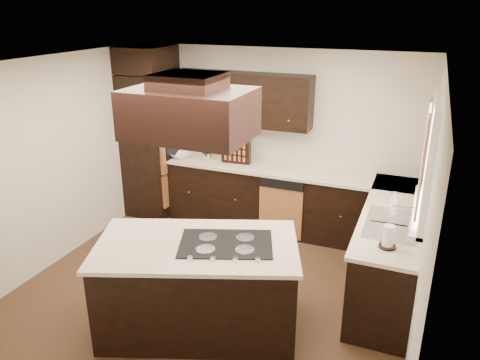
# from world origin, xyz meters

# --- Properties ---
(floor) EXTENTS (4.20, 4.20, 0.02)m
(floor) POSITION_xyz_m (0.00, 0.00, -0.01)
(floor) COLOR brown
(floor) RESTS_ON ground
(ceiling) EXTENTS (4.20, 4.20, 0.02)m
(ceiling) POSITION_xyz_m (0.00, 0.00, 2.51)
(ceiling) COLOR white
(ceiling) RESTS_ON ground
(wall_back) EXTENTS (4.20, 0.02, 2.50)m
(wall_back) POSITION_xyz_m (0.00, 2.11, 1.25)
(wall_back) COLOR beige
(wall_back) RESTS_ON ground
(wall_front) EXTENTS (4.20, 0.02, 2.50)m
(wall_front) POSITION_xyz_m (0.00, -2.11, 1.25)
(wall_front) COLOR beige
(wall_front) RESTS_ON ground
(wall_left) EXTENTS (0.02, 4.20, 2.50)m
(wall_left) POSITION_xyz_m (-2.11, 0.00, 1.25)
(wall_left) COLOR beige
(wall_left) RESTS_ON ground
(wall_right) EXTENTS (0.02, 4.20, 2.50)m
(wall_right) POSITION_xyz_m (2.11, 0.00, 1.25)
(wall_right) COLOR beige
(wall_right) RESTS_ON ground
(oven_column) EXTENTS (0.65, 0.75, 2.12)m
(oven_column) POSITION_xyz_m (-1.78, 1.71, 1.06)
(oven_column) COLOR black
(oven_column) RESTS_ON floor
(wall_oven_face) EXTENTS (0.05, 0.62, 0.78)m
(wall_oven_face) POSITION_xyz_m (-1.43, 1.71, 1.12)
(wall_oven_face) COLOR #B5713A
(wall_oven_face) RESTS_ON oven_column
(base_cabinets_back) EXTENTS (2.93, 0.60, 0.88)m
(base_cabinets_back) POSITION_xyz_m (0.03, 1.80, 0.44)
(base_cabinets_back) COLOR black
(base_cabinets_back) RESTS_ON floor
(base_cabinets_right) EXTENTS (0.60, 2.40, 0.88)m
(base_cabinets_right) POSITION_xyz_m (1.80, 0.90, 0.44)
(base_cabinets_right) COLOR black
(base_cabinets_right) RESTS_ON floor
(countertop_back) EXTENTS (2.93, 0.63, 0.04)m
(countertop_back) POSITION_xyz_m (0.03, 1.79, 0.90)
(countertop_back) COLOR beige
(countertop_back) RESTS_ON base_cabinets_back
(countertop_right) EXTENTS (0.63, 2.40, 0.04)m
(countertop_right) POSITION_xyz_m (1.79, 0.90, 0.90)
(countertop_right) COLOR beige
(countertop_right) RESTS_ON base_cabinets_right
(upper_cabinets) EXTENTS (2.00, 0.34, 0.72)m
(upper_cabinets) POSITION_xyz_m (-0.43, 1.93, 1.81)
(upper_cabinets) COLOR black
(upper_cabinets) RESTS_ON wall_back
(dishwasher_front) EXTENTS (0.60, 0.05, 0.72)m
(dishwasher_front) POSITION_xyz_m (0.33, 1.50, 0.40)
(dishwasher_front) COLOR #B5713A
(dishwasher_front) RESTS_ON floor
(window_frame) EXTENTS (0.06, 1.32, 1.12)m
(window_frame) POSITION_xyz_m (2.07, 0.55, 1.65)
(window_frame) COLOR white
(window_frame) RESTS_ON wall_right
(window_pane) EXTENTS (0.00, 1.20, 1.00)m
(window_pane) POSITION_xyz_m (2.10, 0.55, 1.65)
(window_pane) COLOR white
(window_pane) RESTS_ON wall_right
(curtain_left) EXTENTS (0.02, 0.34, 0.90)m
(curtain_left) POSITION_xyz_m (2.01, 0.13, 1.70)
(curtain_left) COLOR beige
(curtain_left) RESTS_ON wall_right
(curtain_right) EXTENTS (0.02, 0.34, 0.90)m
(curtain_right) POSITION_xyz_m (2.01, 0.97, 1.70)
(curtain_right) COLOR beige
(curtain_right) RESTS_ON wall_right
(sink_rim) EXTENTS (0.52, 0.84, 0.01)m
(sink_rim) POSITION_xyz_m (1.80, 0.55, 0.92)
(sink_rim) COLOR silver
(sink_rim) RESTS_ON countertop_right
(island) EXTENTS (2.07, 1.58, 0.88)m
(island) POSITION_xyz_m (0.13, -0.57, 0.44)
(island) COLOR black
(island) RESTS_ON floor
(island_top) EXTENTS (2.16, 1.67, 0.04)m
(island_top) POSITION_xyz_m (0.13, -0.57, 0.90)
(island_top) COLOR beige
(island_top) RESTS_ON island
(cooktop) EXTENTS (1.02, 0.85, 0.01)m
(cooktop) POSITION_xyz_m (0.39, -0.47, 0.93)
(cooktop) COLOR black
(cooktop) RESTS_ON island_top
(range_hood) EXTENTS (1.05, 0.72, 0.42)m
(range_hood) POSITION_xyz_m (0.10, -0.55, 2.16)
(range_hood) COLOR black
(range_hood) RESTS_ON ceiling
(hood_duct) EXTENTS (0.55, 0.50, 0.13)m
(hood_duct) POSITION_xyz_m (0.10, -0.55, 2.44)
(hood_duct) COLOR black
(hood_duct) RESTS_ON ceiling
(blender_base) EXTENTS (0.15, 0.15, 0.10)m
(blender_base) POSITION_xyz_m (-0.89, 1.76, 0.97)
(blender_base) COLOR silver
(blender_base) RESTS_ON countertop_back
(blender_pitcher) EXTENTS (0.13, 0.13, 0.26)m
(blender_pitcher) POSITION_xyz_m (-0.89, 1.76, 1.15)
(blender_pitcher) COLOR silver
(blender_pitcher) RESTS_ON blender_base
(spice_rack) EXTENTS (0.42, 0.14, 0.34)m
(spice_rack) POSITION_xyz_m (-0.44, 1.79, 1.09)
(spice_rack) COLOR black
(spice_rack) RESTS_ON countertop_back
(mixing_bowl) EXTENTS (0.36, 0.36, 0.07)m
(mixing_bowl) POSITION_xyz_m (-1.29, 1.69, 0.96)
(mixing_bowl) COLOR white
(mixing_bowl) RESTS_ON countertop_back
(soap_bottle) EXTENTS (0.08, 0.08, 0.17)m
(soap_bottle) POSITION_xyz_m (1.77, 1.04, 1.01)
(soap_bottle) COLOR white
(soap_bottle) RESTS_ON countertop_right
(paper_towel) EXTENTS (0.13, 0.13, 0.23)m
(paper_towel) POSITION_xyz_m (1.81, 0.03, 1.03)
(paper_towel) COLOR white
(paper_towel) RESTS_ON countertop_right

